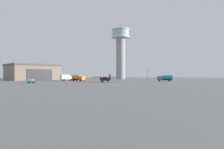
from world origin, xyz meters
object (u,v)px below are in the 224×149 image
object	(u,v)px
car_green	(31,81)
airplane_black	(105,79)
truck_fuel_tanker_teal	(165,78)
traffic_cone_near_left	(47,83)
light_post_east	(147,72)
truck_fuel_tanker_orange	(78,78)
control_tower	(121,48)
truck_box_white	(66,77)

from	to	relation	value
car_green	airplane_black	bearing A→B (deg)	93.24
truck_fuel_tanker_teal	traffic_cone_near_left	distance (m)	53.22
airplane_black	truck_fuel_tanker_teal	world-z (taller)	airplane_black
truck_fuel_tanker_teal	light_post_east	world-z (taller)	light_post_east
truck_fuel_tanker_orange	traffic_cone_near_left	bearing A→B (deg)	-67.03
control_tower	airplane_black	xyz separation A→B (m)	(-3.61, -56.67, -20.45)
light_post_east	truck_box_white	bearing A→B (deg)	-166.30
truck_box_white	truck_fuel_tanker_teal	bearing A→B (deg)	-57.38
control_tower	light_post_east	world-z (taller)	control_tower
truck_fuel_tanker_orange	truck_box_white	distance (m)	12.97
truck_box_white	airplane_black	bearing A→B (deg)	-90.88
airplane_black	traffic_cone_near_left	world-z (taller)	airplane_black
airplane_black	truck_box_white	xyz separation A→B (m)	(-23.48, 21.71, 0.24)
airplane_black	light_post_east	distance (m)	37.91
truck_fuel_tanker_teal	traffic_cone_near_left	world-z (taller)	truck_fuel_tanker_teal
truck_box_white	car_green	distance (m)	31.70
car_green	light_post_east	world-z (taller)	light_post_east
traffic_cone_near_left	control_tower	bearing A→B (deg)	74.44
truck_box_white	car_green	size ratio (longest dim) A/B	1.45
truck_fuel_tanker_orange	traffic_cone_near_left	xyz separation A→B (m)	(-2.47, -29.71, -1.32)
control_tower	truck_box_white	distance (m)	48.63
car_green	truck_fuel_tanker_orange	bearing A→B (deg)	135.00
control_tower	traffic_cone_near_left	xyz separation A→B (m)	(-20.62, -74.06, -21.59)
truck_fuel_tanker_orange	control_tower	bearing A→B (deg)	95.46
car_green	light_post_east	xyz separation A→B (m)	(45.81, 42.10, 3.84)
car_green	control_tower	bearing A→B (deg)	138.47
truck_box_white	traffic_cone_near_left	distance (m)	39.66
truck_fuel_tanker_teal	truck_fuel_tanker_orange	bearing A→B (deg)	3.59
truck_fuel_tanker_teal	truck_fuel_tanker_orange	world-z (taller)	truck_fuel_tanker_orange
truck_box_white	light_post_east	xyz separation A→B (m)	(43.19, 10.53, 2.85)
truck_fuel_tanker_teal	truck_fuel_tanker_orange	distance (m)	40.79
truck_fuel_tanker_teal	truck_box_white	distance (m)	50.36
control_tower	truck_fuel_tanker_teal	size ratio (longest dim) A/B	5.66
control_tower	truck_fuel_tanker_orange	xyz separation A→B (m)	(-18.16, -44.36, -20.27)
control_tower	truck_box_white	size ratio (longest dim) A/B	5.91
truck_fuel_tanker_teal	light_post_east	bearing A→B (deg)	-68.93
truck_fuel_tanker_teal	traffic_cone_near_left	xyz separation A→B (m)	(-43.24, -31.00, -1.27)
truck_fuel_tanker_orange	light_post_east	xyz separation A→B (m)	(34.25, 19.92, 2.91)
control_tower	airplane_black	bearing A→B (deg)	-93.65
traffic_cone_near_left	truck_fuel_tanker_teal	bearing A→B (deg)	35.64
control_tower	truck_fuel_tanker_teal	distance (m)	52.72
truck_fuel_tanker_orange	car_green	world-z (taller)	truck_fuel_tanker_orange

